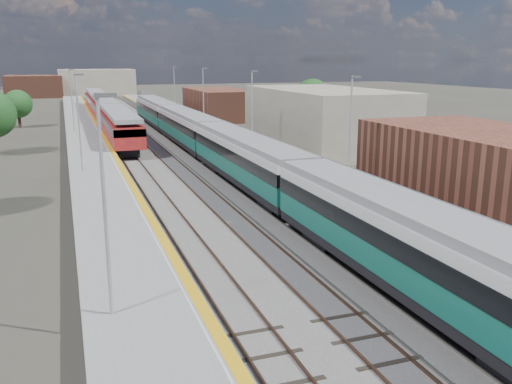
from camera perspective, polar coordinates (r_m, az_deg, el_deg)
ground at (r=61.47m, az=-8.72°, el=4.69°), size 320.00×320.00×0.00m
ballast_bed at (r=63.54m, az=-11.15°, el=4.91°), size 10.50×155.00×0.06m
tracks at (r=65.25m, az=-10.86°, el=5.21°), size 8.96×160.00×0.17m
platform_right at (r=64.95m, az=-4.56°, el=5.76°), size 4.70×155.00×8.52m
platform_left at (r=62.86m, az=-17.33°, el=4.90°), size 4.30×155.00×8.52m
buildings at (r=148.45m, az=-22.73°, el=13.16°), size 72.00×185.50×40.00m
green_train at (r=50.60m, az=-4.72°, el=5.54°), size 2.99×83.24×3.29m
red_train at (r=83.56m, az=-15.61°, el=8.29°), size 3.08×62.35×3.89m
tree_c at (r=85.21m, az=-23.78°, el=8.47°), size 3.98×3.98×5.39m
tree_d at (r=78.72m, az=5.94°, el=9.93°), size 5.13×5.13×6.95m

